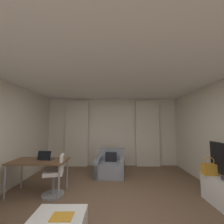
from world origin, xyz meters
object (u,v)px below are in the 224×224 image
(laptop, at_px, (45,158))
(magazine_open, at_px, (62,217))
(desk_chair, at_px, (55,177))
(armchair, at_px, (110,166))
(desk, at_px, (39,163))
(handbag_primary, at_px, (209,169))

(laptop, distance_m, magazine_open, 1.77)
(desk_chair, height_order, laptop, laptop)
(laptop, bearing_deg, armchair, 36.62)
(desk, bearing_deg, handbag_primary, -5.18)
(magazine_open, bearing_deg, handbag_primary, 21.62)
(desk, distance_m, magazine_open, 1.79)
(desk, relative_size, laptop, 3.58)
(armchair, distance_m, handbag_primary, 2.62)
(desk, distance_m, desk_chair, 0.52)
(desk_chair, height_order, magazine_open, desk_chair)
(armchair, xyz_separation_m, laptop, (-1.53, -1.14, 0.53))
(armchair, distance_m, desk_chair, 1.77)
(desk, relative_size, desk_chair, 1.42)
(armchair, distance_m, desk, 2.08)
(desk_chair, bearing_deg, magazine_open, -64.77)
(armchair, relative_size, laptop, 2.72)
(magazine_open, bearing_deg, armchair, 76.81)
(armchair, xyz_separation_m, desk, (-1.66, -1.18, 0.42))
(desk_chair, distance_m, laptop, 0.51)
(desk, xyz_separation_m, laptop, (0.13, 0.04, 0.11))
(armchair, bearing_deg, desk, -144.60)
(desk_chair, bearing_deg, laptop, 156.35)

